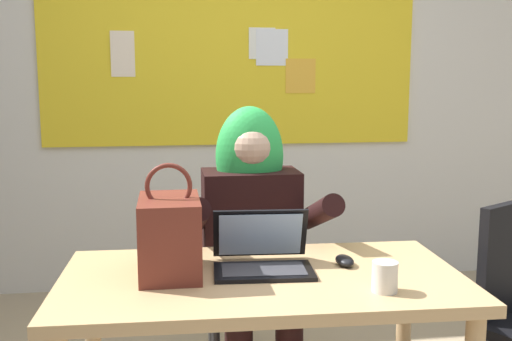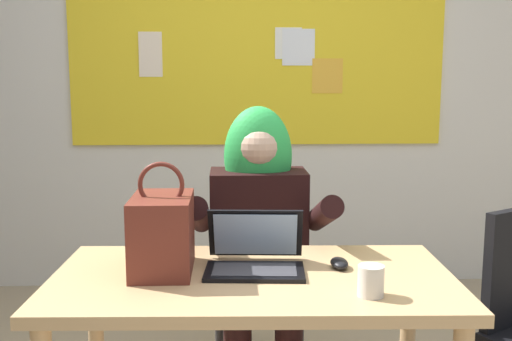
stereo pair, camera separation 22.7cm
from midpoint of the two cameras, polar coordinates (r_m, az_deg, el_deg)
wall_back_bulletin at (r=3.95m, az=-4.01°, el=8.35°), size 6.57×2.21×2.67m
desk_main at (r=2.07m, az=-2.63°, el=-12.44°), size 1.37×0.75×0.73m
chair_at_desk at (r=2.78m, az=-3.01°, el=-9.40°), size 0.43×0.43×0.91m
person_costumed at (r=2.59m, az=-2.82°, el=-5.42°), size 0.59×0.60×1.26m
laptop at (r=2.08m, az=-2.55°, el=-8.19°), size 0.35×0.30×0.20m
computer_mouse at (r=2.14m, az=5.40°, el=-8.56°), size 0.06×0.10×0.03m
handbag at (r=2.04m, az=-11.40°, el=-6.09°), size 0.20×0.30×0.38m
coffee_mug at (r=1.89m, az=8.77°, el=-10.02°), size 0.08×0.08×0.09m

